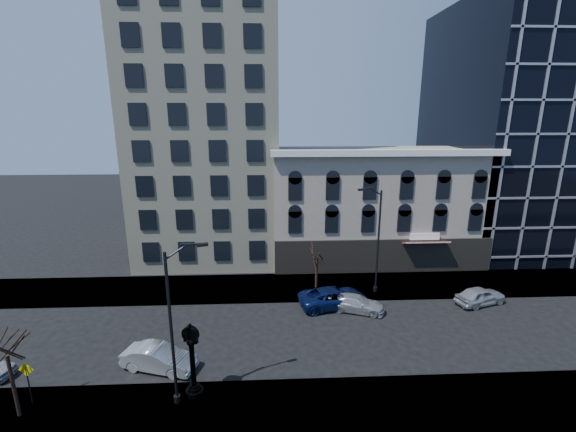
{
  "coord_description": "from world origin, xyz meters",
  "views": [
    {
      "loc": [
        0.64,
        -25.05,
        15.73
      ],
      "look_at": [
        2.0,
        4.0,
        8.0
      ],
      "focal_mm": 24.0,
      "sensor_mm": 36.0,
      "label": 1
    }
  ],
  "objects_px": {
    "street_clock": "(193,363)",
    "warning_sign": "(27,376)",
    "street_lamp_near": "(181,283)",
    "car_near_b": "(159,358)"
  },
  "relations": [
    {
      "from": "street_lamp_near",
      "to": "warning_sign",
      "type": "xyz_separation_m",
      "value": [
        -8.71,
        0.06,
        -5.34
      ]
    },
    {
      "from": "warning_sign",
      "to": "street_clock",
      "type": "bearing_deg",
      "value": 7.75
    },
    {
      "from": "street_clock",
      "to": "car_near_b",
      "type": "height_order",
      "value": "street_clock"
    },
    {
      "from": "warning_sign",
      "to": "car_near_b",
      "type": "bearing_deg",
      "value": 30.15
    },
    {
      "from": "car_near_b",
      "to": "street_clock",
      "type": "bearing_deg",
      "value": -117.38
    },
    {
      "from": "street_lamp_near",
      "to": "car_near_b",
      "type": "xyz_separation_m",
      "value": [
        -2.48,
        2.92,
        -6.46
      ]
    },
    {
      "from": "street_clock",
      "to": "street_lamp_near",
      "type": "xyz_separation_m",
      "value": [
        -0.19,
        -0.41,
        5.08
      ]
    },
    {
      "from": "warning_sign",
      "to": "car_near_b",
      "type": "height_order",
      "value": "warning_sign"
    },
    {
      "from": "street_clock",
      "to": "car_near_b",
      "type": "bearing_deg",
      "value": 157.87
    },
    {
      "from": "street_clock",
      "to": "warning_sign",
      "type": "distance_m",
      "value": 8.91
    }
  ]
}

